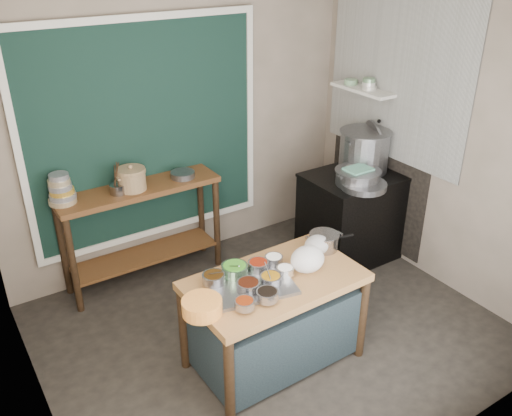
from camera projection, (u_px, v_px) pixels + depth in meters
floor at (270, 331)px, 4.48m from camera, size 3.50×3.00×0.02m
back_wall at (180, 120)px, 4.98m from camera, size 3.50×0.02×2.80m
left_wall at (11, 242)px, 2.99m from camera, size 0.02×3.00×2.80m
right_wall at (439, 131)px, 4.71m from camera, size 0.02×3.00×2.80m
curtain_panel at (146, 133)px, 4.80m from camera, size 2.10×0.02×1.90m
curtain_frame at (147, 134)px, 4.80m from camera, size 2.22×0.03×2.02m
tile_panel at (397, 68)px, 4.90m from camera, size 0.02×1.70×1.70m
soot_patch at (377, 180)px, 5.50m from camera, size 0.01×1.30×1.30m
wall_shelf at (363, 89)px, 5.19m from camera, size 0.22×0.70×0.03m
prep_table at (274, 320)px, 4.00m from camera, size 1.26×0.74×0.75m
back_counter at (143, 234)px, 4.96m from camera, size 1.45×0.40×0.95m
stove_block at (352, 217)px, 5.36m from camera, size 0.90×0.68×0.85m
stove_top at (356, 177)px, 5.16m from camera, size 0.92×0.69×0.03m
condiment_tray at (251, 286)px, 3.73m from camera, size 0.65×0.52×0.03m
condiment_bowls at (251, 278)px, 3.73m from camera, size 0.63×0.54×0.08m
yellow_basin at (202, 307)px, 3.46m from camera, size 0.27×0.27×0.10m
saucepan at (324, 241)px, 4.17m from camera, size 0.29×0.29×0.13m
plastic_bag_a at (308, 259)px, 3.88m from camera, size 0.30×0.28×0.19m
plastic_bag_b at (317, 245)px, 4.10m from camera, size 0.24×0.22×0.15m
bowl_stack at (61, 190)px, 4.41m from camera, size 0.23×0.23×0.25m
utensil_cup at (118, 189)px, 4.60m from camera, size 0.18×0.18×0.08m
ceramic_crock at (132, 180)px, 4.66m from camera, size 0.33×0.33×0.18m
wide_bowl at (183, 175)px, 4.92m from camera, size 0.27×0.27×0.06m
stock_pot at (364, 151)px, 5.18m from camera, size 0.58×0.58×0.40m
pot_lid at (375, 144)px, 5.23m from camera, size 0.30×0.49×0.48m
steamer at (358, 177)px, 4.94m from camera, size 0.44×0.44×0.14m
green_cloth at (358, 169)px, 4.90m from camera, size 0.24×0.18×0.02m
shallow_pan at (364, 185)px, 4.88m from camera, size 0.42×0.42×0.05m
shelf_bowl_stack at (369, 84)px, 5.10m from camera, size 0.13×0.13×0.11m
shelf_bowl_green at (351, 82)px, 5.30m from camera, size 0.14×0.14×0.05m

